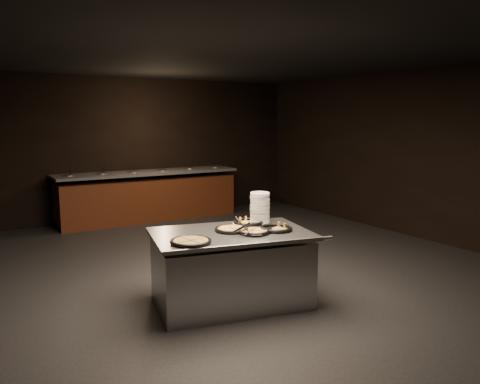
{
  "coord_description": "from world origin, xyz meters",
  "views": [
    {
      "loc": [
        -3.27,
        -5.5,
        2.03
      ],
      "look_at": [
        0.22,
        0.3,
        0.99
      ],
      "focal_mm": 35.0,
      "sensor_mm": 36.0,
      "label": 1
    }
  ],
  "objects_px": {
    "pan_cheese_whole": "(232,229)",
    "plate_stack": "(260,208)",
    "serving_counter": "(231,269)",
    "pan_veggie_whole": "(191,241)"
  },
  "relations": [
    {
      "from": "pan_cheese_whole",
      "to": "plate_stack",
      "type": "bearing_deg",
      "value": 22.23
    },
    {
      "from": "pan_cheese_whole",
      "to": "serving_counter",
      "type": "bearing_deg",
      "value": -128.93
    },
    {
      "from": "plate_stack",
      "to": "pan_cheese_whole",
      "type": "xyz_separation_m",
      "value": [
        -0.51,
        -0.21,
        -0.16
      ]
    },
    {
      "from": "serving_counter",
      "to": "pan_cheese_whole",
      "type": "height_order",
      "value": "pan_cheese_whole"
    },
    {
      "from": "serving_counter",
      "to": "pan_cheese_whole",
      "type": "xyz_separation_m",
      "value": [
        0.04,
        0.05,
        0.44
      ]
    },
    {
      "from": "serving_counter",
      "to": "pan_veggie_whole",
      "type": "relative_size",
      "value": 4.55
    },
    {
      "from": "serving_counter",
      "to": "pan_cheese_whole",
      "type": "distance_m",
      "value": 0.45
    },
    {
      "from": "pan_veggie_whole",
      "to": "pan_cheese_whole",
      "type": "bearing_deg",
      "value": 21.86
    },
    {
      "from": "serving_counter",
      "to": "plate_stack",
      "type": "relative_size",
      "value": 5.3
    },
    {
      "from": "serving_counter",
      "to": "pan_veggie_whole",
      "type": "height_order",
      "value": "pan_veggie_whole"
    }
  ]
}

